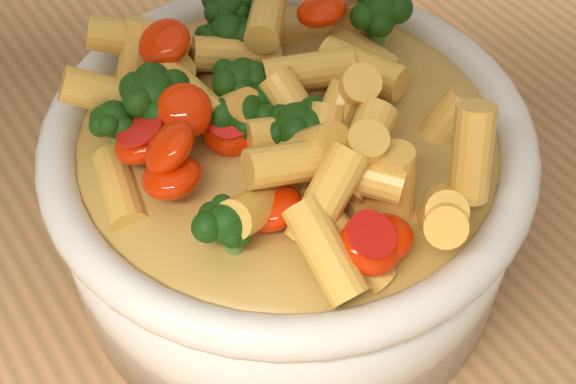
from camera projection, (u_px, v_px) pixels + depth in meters
table at (209, 306)px, 0.61m from camera, size 1.20×0.80×0.90m
serving_bowl at (288, 190)px, 0.47m from camera, size 0.27×0.27×0.12m
pasta_salad at (288, 101)px, 0.42m from camera, size 0.21×0.21×0.05m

